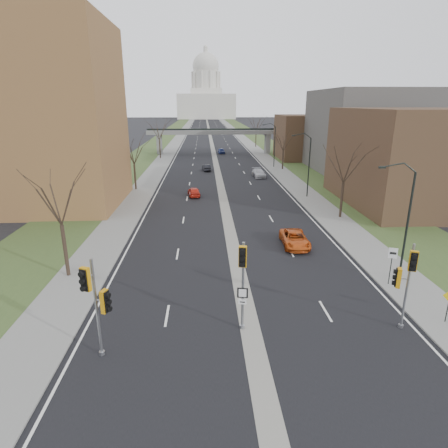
{
  "coord_description": "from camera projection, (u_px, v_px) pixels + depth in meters",
  "views": [
    {
      "loc": [
        -2.53,
        -18.5,
        12.58
      ],
      "look_at": [
        -1.06,
        9.51,
        3.51
      ],
      "focal_mm": 30.0,
      "sensor_mm": 36.0,
      "label": 1
    }
  ],
  "objects": [
    {
      "name": "tree_left_a",
      "position": [
        57.0,
        191.0,
        26.48
      ],
      "size": [
        7.2,
        7.2,
        9.4
      ],
      "color": "#382B21",
      "rests_on": "sidewalk_left"
    },
    {
      "name": "streetlight_far",
      "position": [
        271.0,
        133.0,
        75.09
      ],
      "size": [
        2.61,
        0.2,
        8.7
      ],
      "color": "black",
      "rests_on": "sidewalk_right"
    },
    {
      "name": "car_right_near",
      "position": [
        295.0,
        239.0,
        34.46
      ],
      "size": [
        2.41,
        4.96,
        1.36
      ],
      "primitive_type": "imported",
      "rotation": [
        0.0,
        0.0,
        -0.03
      ],
      "color": "#C44D14",
      "rests_on": "ground"
    },
    {
      "name": "grass_verge_left",
      "position": [
        168.0,
        133.0,
        163.18
      ],
      "size": [
        8.0,
        600.0,
        0.1
      ],
      "primitive_type": "cube",
      "color": "#2F441F",
      "rests_on": "ground"
    },
    {
      "name": "commercial_block_mid",
      "position": [
        367.0,
        132.0,
        70.08
      ],
      "size": [
        18.0,
        22.0,
        15.0
      ],
      "primitive_type": "cube",
      "color": "#595551",
      "rests_on": "ground"
    },
    {
      "name": "grass_verge_right",
      "position": [
        250.0,
        133.0,
        164.98
      ],
      "size": [
        8.0,
        600.0,
        0.1
      ],
      "primitive_type": "cube",
      "color": "#2F441F",
      "rests_on": "ground"
    },
    {
      "name": "commercial_block_near",
      "position": [
        413.0,
        158.0,
        47.53
      ],
      "size": [
        16.0,
        20.0,
        12.0
      ],
      "primitive_type": "cube",
      "color": "brown",
      "rests_on": "ground"
    },
    {
      "name": "tree_right_c",
      "position": [
        256.0,
        123.0,
        110.32
      ],
      "size": [
        7.65,
        7.65,
        9.99
      ],
      "color": "#382B21",
      "rests_on": "sidewalk_right"
    },
    {
      "name": "commercial_block_far",
      "position": [
        309.0,
        137.0,
        87.65
      ],
      "size": [
        14.0,
        14.0,
        10.0
      ],
      "primitive_type": "cube",
      "color": "brown",
      "rests_on": "ground"
    },
    {
      "name": "car_right_far",
      "position": [
        221.0,
        151.0,
        98.17
      ],
      "size": [
        1.86,
        4.12,
        1.37
      ],
      "primitive_type": "imported",
      "rotation": [
        0.0,
        0.0,
        0.06
      ],
      "color": "navy",
      "rests_on": "ground"
    },
    {
      "name": "streetlight_mid",
      "position": [
        304.0,
        147.0,
        50.39
      ],
      "size": [
        2.61,
        0.2,
        8.7
      ],
      "color": "black",
      "rests_on": "sidewalk_right"
    },
    {
      "name": "car_left_far",
      "position": [
        206.0,
        168.0,
        72.96
      ],
      "size": [
        1.81,
        3.94,
        1.25
      ],
      "primitive_type": "imported",
      "rotation": [
        0.0,
        0.0,
        3.27
      ],
      "color": "black",
      "rests_on": "ground"
    },
    {
      "name": "tree_right_a",
      "position": [
        346.0,
        160.0,
        41.09
      ],
      "size": [
        7.2,
        7.2,
        9.4
      ],
      "color": "#382B21",
      "rests_on": "sidewalk_right"
    },
    {
      "name": "signal_pole_median",
      "position": [
        243.0,
        272.0,
        20.51
      ],
      "size": [
        0.66,
        0.9,
        5.39
      ],
      "rotation": [
        0.0,
        0.0,
        -0.19
      ],
      "color": "gray",
      "rests_on": "ground"
    },
    {
      "name": "tree_left_b",
      "position": [
        133.0,
        148.0,
        55.11
      ],
      "size": [
        6.75,
        6.75,
        8.81
      ],
      "color": "#382B21",
      "rests_on": "sidewalk_left"
    },
    {
      "name": "sidewalk_left",
      "position": [
        182.0,
        133.0,
        163.48
      ],
      "size": [
        4.0,
        600.0,
        0.12
      ],
      "primitive_type": "cube",
      "color": "gray",
      "rests_on": "ground"
    },
    {
      "name": "road_surface",
      "position": [
        210.0,
        133.0,
        164.1
      ],
      "size": [
        20.0,
        600.0,
        0.01
      ],
      "primitive_type": "cube",
      "color": "black",
      "rests_on": "ground"
    },
    {
      "name": "apartment_building",
      "position": [
        10.0,
        117.0,
        45.39
      ],
      "size": [
        25.0,
        16.0,
        22.0
      ],
      "primitive_type": "cube",
      "color": "brown",
      "rests_on": "ground"
    },
    {
      "name": "ground",
      "position": [
        251.0,
        332.0,
        21.57
      ],
      "size": [
        700.0,
        700.0,
        0.0
      ],
      "primitive_type": "plane",
      "color": "black",
      "rests_on": "ground"
    },
    {
      "name": "car_left_near",
      "position": [
        194.0,
        192.0,
        52.95
      ],
      "size": [
        2.04,
        4.03,
        1.31
      ],
      "primitive_type": "imported",
      "rotation": [
        0.0,
        0.0,
        3.27
      ],
      "color": "red",
      "rests_on": "ground"
    },
    {
      "name": "capitol",
      "position": [
        206.0,
        96.0,
        319.91
      ],
      "size": [
        48.0,
        42.0,
        55.75
      ],
      "color": "silver",
      "rests_on": "ground"
    },
    {
      "name": "pedestrian_bridge",
      "position": [
        214.0,
        135.0,
        96.1
      ],
      "size": [
        34.0,
        3.0,
        6.45
      ],
      "color": "slate",
      "rests_on": "ground"
    },
    {
      "name": "tree_right_b",
      "position": [
        284.0,
        140.0,
        72.69
      ],
      "size": [
        6.3,
        6.3,
        8.22
      ],
      "color": "#382B21",
      "rests_on": "sidewalk_right"
    },
    {
      "name": "signal_pole_right",
      "position": [
        406.0,
        275.0,
        20.85
      ],
      "size": [
        0.88,
        1.2,
        5.27
      ],
      "rotation": [
        0.0,
        0.0,
        -0.39
      ],
      "color": "gray",
      "rests_on": "ground"
    },
    {
      "name": "signal_pole_left",
      "position": [
        96.0,
        296.0,
        18.29
      ],
      "size": [
        1.25,
        0.91,
        5.46
      ],
      "rotation": [
        0.0,
        0.0,
        -0.39
      ],
      "color": "gray",
      "rests_on": "ground"
    },
    {
      "name": "streetlight_near",
      "position": [
        402.0,
        189.0,
        25.69
      ],
      "size": [
        2.61,
        0.2,
        8.7
      ],
      "color": "black",
      "rests_on": "sidewalk_right"
    },
    {
      "name": "median_strip",
      "position": [
        210.0,
        133.0,
        164.1
      ],
      "size": [
        1.2,
        600.0,
        0.02
      ],
      "primitive_type": "cube",
      "color": "gray",
      "rests_on": "ground"
    },
    {
      "name": "speed_limit_sign",
      "position": [
        392.0,
        259.0,
        26.49
      ],
      "size": [
        0.57,
        0.25,
        2.79
      ],
      "rotation": [
        0.0,
        0.0,
        -0.38
      ],
      "color": "black",
      "rests_on": "sidewalk_right"
    },
    {
      "name": "sidewalk_right",
      "position": [
        237.0,
        133.0,
        164.68
      ],
      "size": [
        4.0,
        600.0,
        0.12
      ],
      "primitive_type": "cube",
      "color": "gray",
      "rests_on": "ground"
    },
    {
      "name": "car_right_mid",
      "position": [
        259.0,
        173.0,
        66.84
      ],
      "size": [
        2.27,
        4.96,
        1.41
      ],
      "primitive_type": "imported",
      "rotation": [
        0.0,
        0.0,
        0.06
      ],
      "color": "#AAABB1",
      "rests_on": "ground"
    },
    {
      "name": "tree_left_c",
      "position": [
        159.0,
        128.0,
        87.17
      ],
      "size": [
        7.65,
        7.65,
        9.99
      ],
      "color": "#382B21",
      "rests_on": "sidewalk_left"
    }
  ]
}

